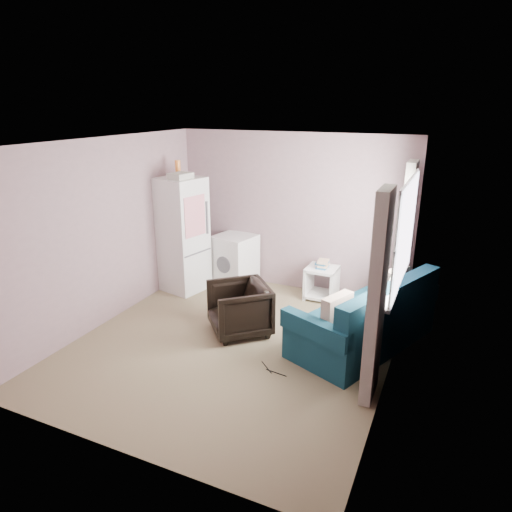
{
  "coord_description": "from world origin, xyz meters",
  "views": [
    {
      "loc": [
        2.37,
        -4.58,
        2.92
      ],
      "look_at": [
        0.05,
        0.6,
        1.0
      ],
      "focal_mm": 32.0,
      "sensor_mm": 36.0,
      "label": 1
    }
  ],
  "objects": [
    {
      "name": "armchair",
      "position": [
        -0.06,
        0.31,
        0.38
      ],
      "size": [
        1.0,
        1.0,
        0.75
      ],
      "primitive_type": "imported",
      "rotation": [
        0.0,
        0.0,
        -0.84
      ],
      "color": "black",
      "rests_on": "ground"
    },
    {
      "name": "floor_cables",
      "position": [
        0.68,
        -0.37,
        0.01
      ],
      "size": [
        0.38,
        0.19,
        0.01
      ],
      "rotation": [
        0.0,
        0.0,
        -0.4
      ],
      "color": "black",
      "rests_on": "ground"
    },
    {
      "name": "sofa",
      "position": [
        1.54,
        0.65,
        0.33
      ],
      "size": [
        1.64,
        2.24,
        0.91
      ],
      "rotation": [
        0.0,
        0.0,
        -0.4
      ],
      "color": "#113C4E",
      "rests_on": "ground"
    },
    {
      "name": "room",
      "position": [
        0.02,
        0.01,
        1.25
      ],
      "size": [
        3.84,
        4.24,
        2.54
      ],
      "color": "#857557",
      "rests_on": "ground"
    },
    {
      "name": "fridge",
      "position": [
        -1.54,
        1.31,
        0.93
      ],
      "size": [
        0.75,
        0.75,
        2.08
      ],
      "rotation": [
        0.0,
        0.0,
        -0.22
      ],
      "color": "white",
      "rests_on": "ground"
    },
    {
      "name": "window_dressing",
      "position": [
        1.78,
        0.7,
        1.11
      ],
      "size": [
        0.17,
        2.62,
        2.18
      ],
      "color": "white",
      "rests_on": "ground"
    },
    {
      "name": "side_table",
      "position": [
        0.61,
        1.84,
        0.3
      ],
      "size": [
        0.46,
        0.46,
        0.63
      ],
      "rotation": [
        0.0,
        0.0,
        -0.01
      ],
      "color": "white",
      "rests_on": "ground"
    },
    {
      "name": "washing_machine",
      "position": [
        -0.88,
        1.82,
        0.44
      ],
      "size": [
        0.7,
        0.7,
        0.85
      ],
      "rotation": [
        0.0,
        0.0,
        -0.2
      ],
      "color": "white",
      "rests_on": "ground"
    }
  ]
}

